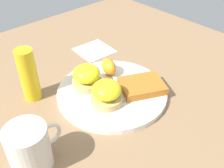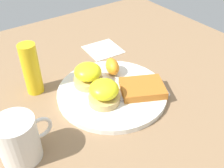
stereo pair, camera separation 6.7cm
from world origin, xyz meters
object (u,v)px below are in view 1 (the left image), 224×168
at_px(fork, 138,95).
at_px(cup, 30,148).
at_px(hashbrown_patty, 142,86).
at_px(orange_wedge, 109,67).
at_px(sandwich_benedict_left, 87,77).
at_px(condiment_bottle, 29,75).
at_px(sandwich_benedict_right, 107,93).

relative_size(fork, cup, 1.71).
height_order(hashbrown_patty, orange_wedge, orange_wedge).
bearing_deg(hashbrown_patty, orange_wedge, 97.87).
height_order(orange_wedge, cup, cup).
xyz_separation_m(sandwich_benedict_left, hashbrown_patty, (0.10, -0.11, -0.02)).
relative_size(hashbrown_patty, orange_wedge, 1.84).
relative_size(hashbrown_patty, fork, 0.57).
distance_m(hashbrown_patty, condiment_bottle, 0.29).
distance_m(sandwich_benedict_right, cup, 0.22).
bearing_deg(cup, sandwich_benedict_left, 27.23).
bearing_deg(sandwich_benedict_left, fork, -61.35).
bearing_deg(condiment_bottle, cup, -118.75).
bearing_deg(sandwich_benedict_right, sandwich_benedict_left, 85.64).
bearing_deg(fork, condiment_bottle, 134.42).
distance_m(orange_wedge, cup, 0.33).
bearing_deg(orange_wedge, condiment_bottle, 161.82).
xyz_separation_m(orange_wedge, fork, (-0.02, -0.13, -0.02)).
relative_size(cup, condiment_bottle, 0.80).
xyz_separation_m(fork, condiment_bottle, (-0.19, 0.19, 0.05)).
bearing_deg(orange_wedge, sandwich_benedict_right, -134.37).
height_order(sandwich_benedict_left, orange_wedge, sandwich_benedict_left).
relative_size(sandwich_benedict_left, fork, 0.41).
bearing_deg(cup, sandwich_benedict_right, 7.93).
bearing_deg(sandwich_benedict_left, sandwich_benedict_right, -94.36).
xyz_separation_m(hashbrown_patty, fork, (-0.03, -0.01, -0.01)).
bearing_deg(sandwich_benedict_right, orange_wedge, 45.63).
bearing_deg(sandwich_benedict_right, cup, -172.07).
bearing_deg(fork, orange_wedge, 83.20).
height_order(sandwich_benedict_right, hashbrown_patty, sandwich_benedict_right).
height_order(sandwich_benedict_right, fork, sandwich_benedict_right).
bearing_deg(orange_wedge, hashbrown_patty, -82.13).
xyz_separation_m(hashbrown_patty, condiment_bottle, (-0.22, 0.18, 0.05)).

